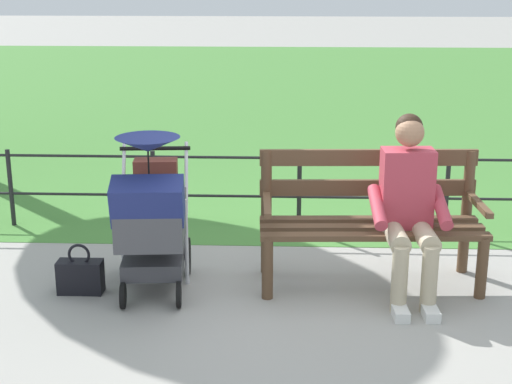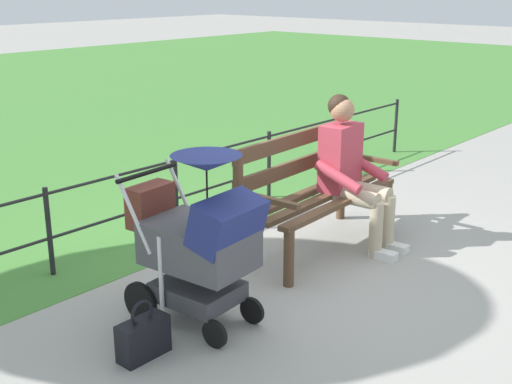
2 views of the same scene
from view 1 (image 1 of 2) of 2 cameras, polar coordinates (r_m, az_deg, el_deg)
ground_plane at (r=5.70m, az=3.32°, el=-6.89°), size 60.00×60.00×0.00m
grass_lawn at (r=14.21m, az=2.80°, el=7.38°), size 40.00×16.00×0.01m
park_bench at (r=5.65m, az=8.43°, el=-1.55°), size 1.62×0.67×0.96m
person_on_bench at (r=5.43m, az=11.25°, el=-0.78°), size 0.55×0.74×1.28m
stroller at (r=5.43m, az=-7.73°, el=-1.53°), size 0.57×0.92×1.15m
handbag at (r=5.66m, az=-12.87°, el=-6.07°), size 0.32×0.14×0.37m
park_fence at (r=6.74m, az=5.58°, el=0.60°), size 7.71×0.04×0.70m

